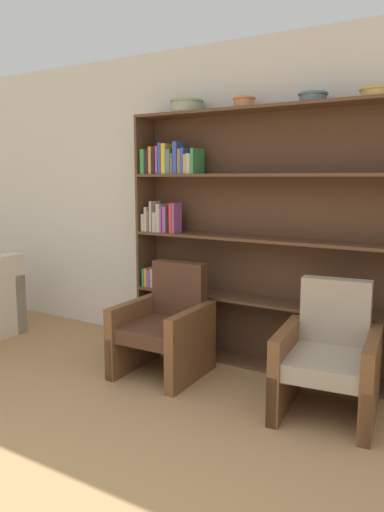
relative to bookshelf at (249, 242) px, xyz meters
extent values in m
cube|color=silver|center=(0.27, 0.16, 0.32)|extent=(12.00, 0.06, 2.75)
cube|color=brown|center=(-1.06, -0.03, 0.02)|extent=(0.02, 0.30, 2.16)
cube|color=brown|center=(0.22, -0.03, 1.09)|extent=(2.54, 0.30, 0.03)
cube|color=brown|center=(0.22, -0.03, -1.05)|extent=(2.54, 0.30, 0.03)
cube|color=#492F1E|center=(0.22, 0.12, 0.02)|extent=(2.54, 0.01, 2.16)
cube|color=red|center=(-1.01, -0.08, -0.89)|extent=(0.04, 0.16, 0.28)
cube|color=#388C47|center=(-0.97, -0.08, -0.93)|extent=(0.04, 0.16, 0.20)
cube|color=orange|center=(-0.93, -0.08, -0.94)|extent=(0.03, 0.16, 0.20)
cube|color=#388C47|center=(-0.90, -0.09, -0.93)|extent=(0.02, 0.14, 0.20)
cube|color=#B2A899|center=(-0.87, -0.10, -0.93)|extent=(0.02, 0.12, 0.21)
cube|color=black|center=(-0.84, -0.07, -0.95)|extent=(0.02, 0.18, 0.16)
cube|color=black|center=(-0.81, -0.08, -0.90)|extent=(0.03, 0.15, 0.26)
cube|color=#4C756B|center=(-0.78, -0.07, -0.94)|extent=(0.03, 0.18, 0.19)
cube|color=#7F6B4C|center=(-0.74, -0.07, -0.95)|extent=(0.04, 0.17, 0.17)
cube|color=#388C47|center=(-0.70, -0.09, -0.90)|extent=(0.03, 0.14, 0.27)
cube|color=#388C47|center=(-0.66, -0.06, -0.95)|extent=(0.02, 0.20, 0.17)
cube|color=#994C99|center=(-0.62, -0.09, -0.90)|extent=(0.04, 0.14, 0.26)
cube|color=white|center=(-0.57, -0.08, -0.94)|extent=(0.04, 0.16, 0.19)
cube|color=#388C47|center=(-0.53, -0.10, -0.94)|extent=(0.04, 0.12, 0.18)
cube|color=brown|center=(0.22, -0.03, -0.49)|extent=(2.54, 0.30, 0.02)
cube|color=#388C47|center=(-1.02, -0.09, -0.40)|extent=(0.03, 0.14, 0.17)
cube|color=gold|center=(-0.99, -0.09, -0.39)|extent=(0.02, 0.14, 0.18)
cube|color=#994C99|center=(-0.96, -0.06, -0.40)|extent=(0.03, 0.20, 0.17)
cube|color=#B2A899|center=(-0.92, -0.09, -0.39)|extent=(0.04, 0.14, 0.18)
cube|color=black|center=(-0.88, -0.06, -0.37)|extent=(0.03, 0.19, 0.23)
cube|color=orange|center=(-0.83, -0.09, -0.36)|extent=(0.04, 0.13, 0.25)
cube|color=#334CB2|center=(-0.79, -0.06, -0.38)|extent=(0.02, 0.19, 0.21)
cube|color=orange|center=(-0.76, -0.07, -0.37)|extent=(0.04, 0.17, 0.22)
cube|color=#669EB2|center=(-0.72, -0.07, -0.40)|extent=(0.02, 0.18, 0.16)
cube|color=#669EB2|center=(-0.69, -0.09, -0.39)|extent=(0.04, 0.13, 0.19)
cube|color=red|center=(-0.65, -0.07, -0.35)|extent=(0.02, 0.18, 0.26)
cube|color=#669EB2|center=(-0.62, -0.07, -0.36)|extent=(0.02, 0.17, 0.24)
cube|color=brown|center=(0.22, -0.03, 0.03)|extent=(2.54, 0.30, 0.02)
cube|color=#B2A899|center=(-1.01, -0.09, 0.13)|extent=(0.03, 0.13, 0.16)
cube|color=#B2A899|center=(-0.98, -0.09, 0.16)|extent=(0.03, 0.13, 0.23)
cube|color=#7F6B4C|center=(-0.95, -0.07, 0.14)|extent=(0.02, 0.17, 0.19)
cube|color=#B2A899|center=(-0.92, -0.08, 0.18)|extent=(0.02, 0.15, 0.28)
cube|color=#B2A899|center=(-0.88, -0.08, 0.14)|extent=(0.04, 0.16, 0.18)
cube|color=#B2A899|center=(-0.84, -0.08, 0.17)|extent=(0.04, 0.15, 0.26)
cube|color=#994C99|center=(-0.81, -0.06, 0.16)|extent=(0.02, 0.19, 0.23)
cube|color=#994C99|center=(-0.77, -0.09, 0.16)|extent=(0.04, 0.14, 0.23)
cube|color=black|center=(-0.74, -0.06, 0.13)|extent=(0.02, 0.19, 0.17)
cube|color=red|center=(-0.70, -0.10, 0.18)|extent=(0.04, 0.12, 0.27)
cube|color=#994C99|center=(-0.67, -0.09, 0.18)|extent=(0.02, 0.13, 0.27)
cube|color=brown|center=(0.22, -0.03, 0.56)|extent=(2.54, 0.30, 0.02)
cube|color=#388C47|center=(-1.01, -0.08, 0.68)|extent=(0.04, 0.16, 0.22)
cube|color=black|center=(-0.96, -0.08, 0.68)|extent=(0.04, 0.15, 0.22)
cube|color=orange|center=(-0.92, -0.08, 0.69)|extent=(0.03, 0.16, 0.24)
cube|color=black|center=(-0.88, -0.07, 0.68)|extent=(0.03, 0.18, 0.21)
cube|color=#994C99|center=(-0.85, -0.07, 0.69)|extent=(0.02, 0.17, 0.25)
cube|color=#334CB2|center=(-0.82, -0.06, 0.71)|extent=(0.03, 0.19, 0.27)
cube|color=gold|center=(-0.78, -0.10, 0.70)|extent=(0.04, 0.12, 0.26)
cube|color=#4C756B|center=(-0.73, -0.07, 0.68)|extent=(0.04, 0.17, 0.21)
cube|color=#7F6B4C|center=(-0.69, -0.07, 0.66)|extent=(0.02, 0.17, 0.17)
cube|color=#334CB2|center=(-0.65, -0.10, 0.71)|extent=(0.04, 0.12, 0.28)
cube|color=#7F6B4C|center=(-0.61, -0.10, 0.68)|extent=(0.03, 0.12, 0.21)
cube|color=#334CB2|center=(-0.58, -0.09, 0.68)|extent=(0.03, 0.14, 0.22)
cube|color=gold|center=(-0.55, -0.09, 0.65)|extent=(0.02, 0.13, 0.17)
cube|color=#B2A899|center=(-0.52, -0.09, 0.66)|extent=(0.04, 0.13, 0.17)
cube|color=#388C47|center=(-0.48, -0.06, 0.68)|extent=(0.03, 0.19, 0.22)
cylinder|color=gray|center=(-0.61, -0.03, 1.15)|extent=(0.27, 0.27, 0.10)
torus|color=gray|center=(-0.61, -0.03, 1.20)|extent=(0.30, 0.30, 0.02)
cylinder|color=#C67547|center=(-0.05, -0.03, 1.14)|extent=(0.17, 0.17, 0.08)
torus|color=#C67547|center=(-0.05, -0.03, 1.18)|extent=(0.19, 0.19, 0.02)
cylinder|color=slate|center=(0.52, -0.03, 1.13)|extent=(0.20, 0.20, 0.07)
torus|color=slate|center=(0.52, -0.03, 1.16)|extent=(0.23, 0.23, 0.02)
cylinder|color=tan|center=(1.00, -0.03, 1.13)|extent=(0.26, 0.26, 0.06)
torus|color=tan|center=(1.00, -0.03, 1.15)|extent=(0.28, 0.28, 0.02)
cube|color=brown|center=(-0.17, -0.93, -0.89)|extent=(0.07, 0.07, 0.34)
cube|color=brown|center=(-0.74, -0.95, -0.89)|extent=(0.07, 0.07, 0.34)
cube|color=brown|center=(-0.19, -0.32, -0.89)|extent=(0.07, 0.07, 0.34)
cube|color=brown|center=(-0.76, -0.34, -0.89)|extent=(0.07, 0.07, 0.34)
cube|color=#4C2D1E|center=(-0.46, -0.64, -0.69)|extent=(0.50, 0.66, 0.12)
cube|color=#4C2D1E|center=(-0.47, -0.36, -0.41)|extent=(0.48, 0.14, 0.49)
cube|color=brown|center=(-0.18, -0.63, -0.77)|extent=(0.10, 0.68, 0.58)
cube|color=brown|center=(-0.74, -0.65, -0.77)|extent=(0.10, 0.68, 0.58)
cube|color=brown|center=(1.22, -0.90, -0.89)|extent=(0.08, 0.08, 0.34)
cube|color=brown|center=(0.65, -0.98, -0.89)|extent=(0.08, 0.08, 0.34)
cube|color=brown|center=(1.14, -0.30, -0.89)|extent=(0.08, 0.08, 0.34)
cube|color=brown|center=(0.57, -0.37, -0.89)|extent=(0.08, 0.08, 0.34)
cube|color=tan|center=(0.89, -0.64, -0.69)|extent=(0.56, 0.70, 0.12)
cube|color=tan|center=(0.86, -0.36, -0.41)|extent=(0.49, 0.18, 0.49)
cube|color=brown|center=(1.17, -0.60, -0.77)|extent=(0.17, 0.68, 0.58)
cube|color=brown|center=(0.62, -0.67, -0.77)|extent=(0.17, 0.68, 0.58)
camera|label=1|loc=(1.81, -3.82, 0.54)|focal=35.00mm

